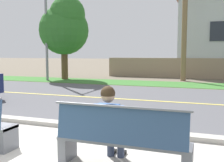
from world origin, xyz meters
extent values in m
plane|color=#665B4C|center=(0.00, 8.00, 0.00)|extent=(140.00, 140.00, 0.00)
cube|color=#B7B2A8|center=(0.00, 0.40, 0.01)|extent=(44.00, 3.60, 0.01)
cube|color=#ADA89E|center=(0.00, 2.35, 0.06)|extent=(44.00, 0.30, 0.11)
cube|color=#515156|center=(0.00, 6.50, 0.00)|extent=(52.00, 8.00, 0.01)
cube|color=#E0CC4C|center=(0.00, 6.50, 0.01)|extent=(48.00, 0.14, 0.01)
cube|color=#38702D|center=(0.00, 12.10, 0.01)|extent=(48.00, 2.80, 0.02)
cube|color=slate|center=(-0.59, 0.60, 0.23)|extent=(0.14, 0.40, 0.45)
cube|color=slate|center=(0.59, 0.60, 0.23)|extent=(0.14, 0.40, 0.45)
cube|color=slate|center=(2.49, 0.60, 0.23)|extent=(0.14, 0.40, 0.45)
cube|color=slate|center=(1.54, 0.60, 0.42)|extent=(2.03, 0.44, 0.05)
cube|color=navy|center=(1.54, 0.40, 0.71)|extent=(1.95, 0.12, 0.52)
cylinder|color=slate|center=(1.54, 0.39, 0.99)|extent=(2.03, 0.04, 0.04)
cylinder|color=#333D56|center=(1.21, 0.79, 0.51)|extent=(0.15, 0.42, 0.15)
cylinder|color=#333D56|center=(1.39, 0.79, 0.51)|extent=(0.15, 0.42, 0.15)
cylinder|color=#333D56|center=(1.21, 0.98, 0.21)|extent=(0.12, 0.12, 0.43)
cube|color=black|center=(1.21, 1.06, 0.04)|extent=(0.09, 0.24, 0.07)
cylinder|color=#333D56|center=(1.39, 0.98, 0.21)|extent=(0.12, 0.12, 0.43)
cube|color=black|center=(1.39, 1.06, 0.04)|extent=(0.09, 0.24, 0.07)
cube|color=#33599E|center=(1.30, 0.60, 0.71)|extent=(0.34, 0.20, 0.52)
cylinder|color=#33599E|center=(1.08, 0.62, 0.73)|extent=(0.09, 0.09, 0.46)
cylinder|color=#33599E|center=(1.51, 0.62, 0.73)|extent=(0.09, 0.09, 0.46)
sphere|color=tan|center=(1.30, 0.61, 1.10)|extent=(0.21, 0.21, 0.21)
sphere|color=#382819|center=(1.30, 0.61, 1.14)|extent=(0.22, 0.22, 0.22)
cylinder|color=gray|center=(-7.00, 11.70, 3.99)|extent=(0.16, 0.16, 7.99)
cylinder|color=brown|center=(-6.37, 12.83, 1.02)|extent=(0.43, 0.43, 2.04)
sphere|color=#2D6B28|center=(-6.37, 12.83, 3.27)|extent=(3.27, 3.27, 3.27)
sphere|color=#2D6B28|center=(-5.96, 12.58, 4.25)|extent=(2.29, 2.29, 2.29)
cylinder|color=brown|center=(1.24, 14.33, 3.66)|extent=(0.32, 0.32, 7.33)
cube|color=gray|center=(2.08, 16.36, 0.70)|extent=(13.00, 0.36, 1.40)
cube|color=#232833|center=(3.28, 16.33, 3.19)|extent=(1.10, 0.06, 1.30)
camera|label=1|loc=(2.71, -3.18, 1.74)|focal=43.36mm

